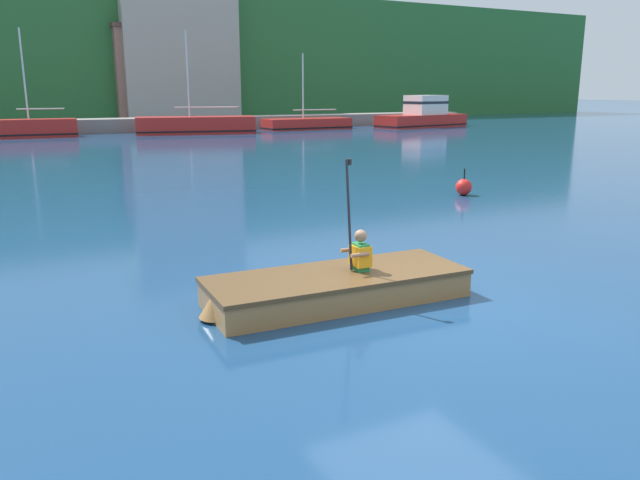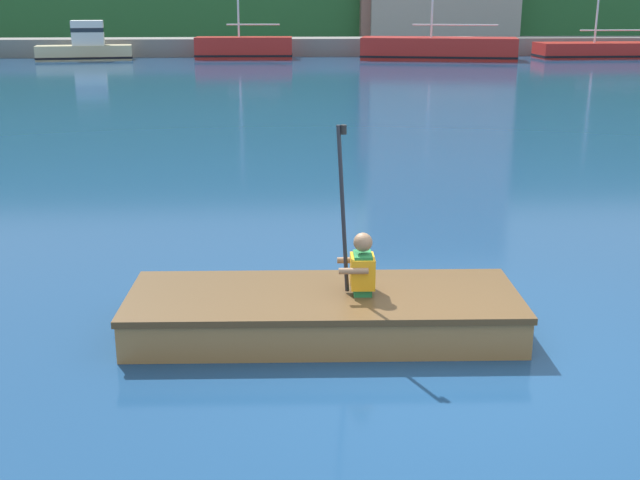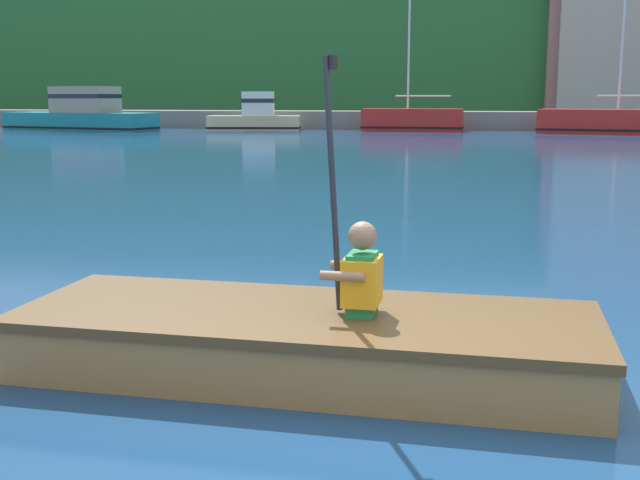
% 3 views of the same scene
% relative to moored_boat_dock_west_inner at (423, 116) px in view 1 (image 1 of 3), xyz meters
% --- Properties ---
extents(ground_plane, '(300.00, 300.00, 0.00)m').
position_rel_moored_boat_dock_west_inner_xyz_m(ground_plane, '(-24.59, -33.20, -0.84)').
color(ground_plane, navy).
extents(shoreline_ridge, '(120.00, 20.00, 11.46)m').
position_rel_moored_boat_dock_west_inner_xyz_m(shoreline_ridge, '(-24.59, 25.89, 4.89)').
color(shoreline_ridge, '#2D6B33').
rests_on(shoreline_ridge, ground).
extents(waterfront_warehouse_left, '(6.88, 7.45, 8.07)m').
position_rel_moored_boat_dock_west_inner_xyz_m(waterfront_warehouse_left, '(-16.60, 18.54, 3.21)').
color(waterfront_warehouse_left, '#9E6B5B').
rests_on(waterfront_warehouse_left, ground).
extents(waterfront_office_block_center, '(10.22, 7.68, 15.36)m').
position_rel_moored_boat_dock_west_inner_xyz_m(waterfront_office_block_center, '(-14.30, 18.17, 6.85)').
color(waterfront_office_block_center, '#B2A899').
rests_on(waterfront_office_block_center, ground).
extents(marina_dock, '(61.43, 2.40, 0.90)m').
position_rel_moored_boat_dock_west_inner_xyz_m(marina_dock, '(-24.59, 4.55, -0.39)').
color(marina_dock, slate).
rests_on(marina_dock, ground).
extents(moored_boat_dock_west_inner, '(8.10, 3.89, 2.37)m').
position_rel_moored_boat_dock_west_inner_xyz_m(moored_boat_dock_west_inner, '(0.00, 0.00, 0.00)').
color(moored_boat_dock_west_inner, red).
rests_on(moored_boat_dock_west_inner, ground).
extents(moored_boat_dock_center_far, '(4.88, 1.77, 6.27)m').
position_rel_moored_boat_dock_west_inner_xyz_m(moored_boat_dock_center_far, '(-27.23, 1.95, -0.31)').
color(moored_boat_dock_center_far, red).
rests_on(moored_boat_dock_center_far, ground).
extents(moored_boat_dock_east_inner, '(7.86, 3.78, 6.43)m').
position_rel_moored_boat_dock_west_inner_xyz_m(moored_boat_dock_east_inner, '(-17.66, 0.67, -0.32)').
color(moored_boat_dock_east_inner, red).
rests_on(moored_boat_dock_east_inner, ground).
extents(moored_boat_dock_east_end, '(6.47, 2.22, 5.27)m').
position_rel_moored_boat_dock_west_inner_xyz_m(moored_boat_dock_east_end, '(-9.21, 1.44, -0.47)').
color(moored_boat_dock_east_end, red).
rests_on(moored_boat_dock_east_end, ground).
extents(rowboat_foreground, '(3.68, 1.42, 0.39)m').
position_rel_moored_boat_dock_west_inner_xyz_m(rowboat_foreground, '(-25.61, -32.55, -0.62)').
color(rowboat_foreground, '#A3703D').
rests_on(rowboat_foreground, ground).
extents(person_paddler, '(0.35, 0.37, 1.52)m').
position_rel_moored_boat_dock_west_inner_xyz_m(person_paddler, '(-25.22, -32.56, -0.18)').
color(person_paddler, '#267F3F').
rests_on(person_paddler, rowboat_foreground).
extents(channel_buoy, '(0.44, 0.44, 0.72)m').
position_rel_moored_boat_dock_west_inner_xyz_m(channel_buoy, '(-18.31, -26.53, -0.62)').
color(channel_buoy, red).
rests_on(channel_buoy, ground).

